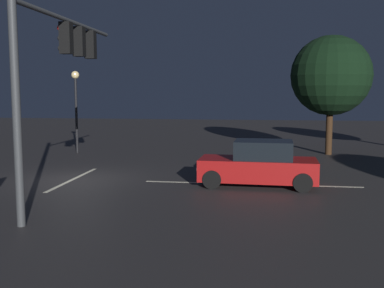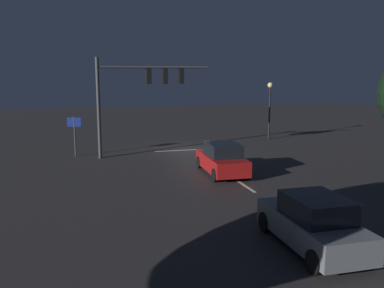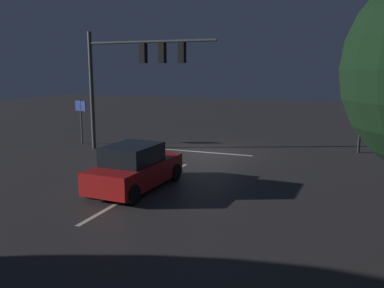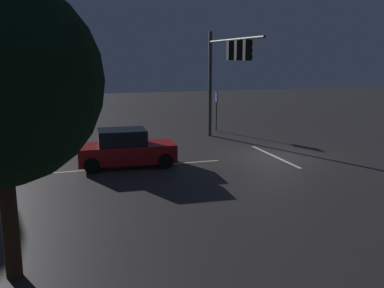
% 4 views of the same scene
% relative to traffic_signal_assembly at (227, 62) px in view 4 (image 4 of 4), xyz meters
% --- Properties ---
extents(ground_plane, '(80.00, 80.00, 0.00)m').
position_rel_traffic_signal_assembly_xyz_m(ground_plane, '(-3.65, -1.08, -4.57)').
color(ground_plane, '#2D2B2B').
extents(traffic_signal_assembly, '(7.30, 0.47, 6.38)m').
position_rel_traffic_signal_assembly_xyz_m(traffic_signal_assembly, '(0.00, 0.00, 0.00)').
color(traffic_signal_assembly, '#383A3D').
rests_on(traffic_signal_assembly, ground_plane).
extents(lane_dash_far, '(0.16, 2.20, 0.01)m').
position_rel_traffic_signal_assembly_xyz_m(lane_dash_far, '(-3.65, 2.92, -4.57)').
color(lane_dash_far, beige).
rests_on(lane_dash_far, ground_plane).
extents(lane_dash_mid, '(0.16, 2.20, 0.01)m').
position_rel_traffic_signal_assembly_xyz_m(lane_dash_mid, '(-3.65, 8.92, -4.57)').
color(lane_dash_mid, beige).
rests_on(lane_dash_mid, ground_plane).
extents(stop_bar, '(5.00, 0.16, 0.01)m').
position_rel_traffic_signal_assembly_xyz_m(stop_bar, '(-3.65, -1.18, -4.57)').
color(stop_bar, beige).
rests_on(stop_bar, ground_plane).
extents(car_approaching, '(2.06, 4.43, 1.70)m').
position_rel_traffic_signal_assembly_xyz_m(car_approaching, '(-3.41, 6.19, -3.78)').
color(car_approaching, maroon).
rests_on(car_approaching, ground_plane).
extents(route_sign, '(0.89, 0.28, 2.61)m').
position_rel_traffic_signal_assembly_xyz_m(route_sign, '(4.19, -0.98, -2.69)').
color(route_sign, '#383A3D').
rests_on(route_sign, ground_plane).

